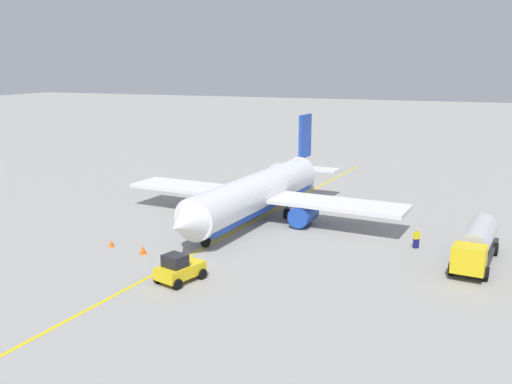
{
  "coord_description": "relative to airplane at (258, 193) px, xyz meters",
  "views": [
    {
      "loc": [
        53.32,
        20.69,
        16.0
      ],
      "look_at": [
        0.0,
        0.0,
        3.0
      ],
      "focal_mm": 40.18,
      "sensor_mm": 36.0,
      "label": 1
    }
  ],
  "objects": [
    {
      "name": "safety_cone_nose",
      "position": [
        13.91,
        -5.19,
        -2.4
      ],
      "size": [
        0.64,
        0.64,
        0.71
      ],
      "primitive_type": "cone",
      "color": "#F2590F",
      "rests_on": "ground"
    },
    {
      "name": "refueling_worker",
      "position": [
        3.82,
        16.39,
        -1.93
      ],
      "size": [
        0.63,
        0.62,
        1.71
      ],
      "color": "navy",
      "rests_on": "ground"
    },
    {
      "name": "taxi_line_marking",
      "position": [
        0.46,
        -0.05,
        -2.75
      ],
      "size": [
        70.15,
        7.28,
        0.01
      ],
      "primitive_type": "cube",
      "rotation": [
        0.0,
        0.0,
        -0.1
      ],
      "color": "yellow",
      "rests_on": "ground"
    },
    {
      "name": "safety_cone_wingtip",
      "position": [
        13.25,
        -8.84,
        -2.45
      ],
      "size": [
        0.54,
        0.54,
        0.6
      ],
      "primitive_type": "cone",
      "color": "#F2590F",
      "rests_on": "ground"
    },
    {
      "name": "ground_plane",
      "position": [
        0.46,
        -0.05,
        -2.75
      ],
      "size": [
        400.0,
        400.0,
        0.0
      ],
      "primitive_type": "plane",
      "color": "#9E9B96"
    },
    {
      "name": "fuel_tanker",
      "position": [
        6.14,
        21.3,
        -1.03
      ],
      "size": [
        10.63,
        3.8,
        3.15
      ],
      "color": "#2D2D33",
      "rests_on": "ground"
    },
    {
      "name": "airplane",
      "position": [
        0.0,
        0.0,
        0.0
      ],
      "size": [
        31.05,
        30.78,
        9.87
      ],
      "color": "white",
      "rests_on": "ground"
    },
    {
      "name": "pushback_tug",
      "position": [
        18.37,
        0.76,
        -1.75
      ],
      "size": [
        4.02,
        3.18,
        2.2
      ],
      "color": "yellow",
      "rests_on": "ground"
    }
  ]
}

